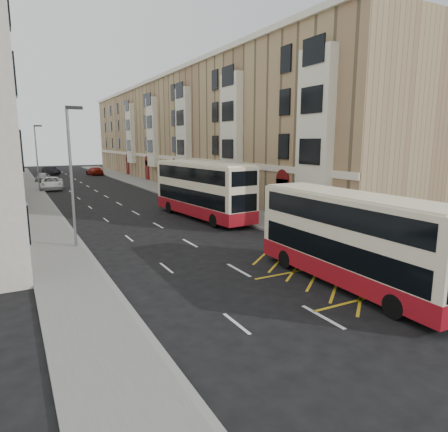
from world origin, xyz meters
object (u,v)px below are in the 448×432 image
bus_shelter (434,227)px  double_decker_rear (202,190)px  street_lamp_far (37,154)px  street_lamp_near (72,169)px  white_van (52,183)px  pedestrian_mid (357,230)px  car_silver (42,177)px  car_dark (51,171)px  car_red (95,171)px  litter_bin (435,272)px  pedestrian_far (369,238)px  double_decker_front (351,240)px

bus_shelter → double_decker_rear: bearing=103.5°
street_lamp_far → double_decker_rear: (10.52, -24.97, -2.31)m
street_lamp_near → white_van: (1.57, 32.11, -3.82)m
pedestrian_mid → car_silver: size_ratio=0.43×
car_dark → car_red: bearing=-48.5°
bus_shelter → double_decker_rear: (-4.18, 17.42, 0.19)m
street_lamp_near → car_silver: bearing=88.3°
bus_shelter → white_van: (-13.12, 44.50, -1.32)m
litter_bin → car_red: 67.14m
litter_bin → car_dark: (-9.17, 71.26, 0.16)m
street_lamp_far → double_decker_rear: street_lamp_far is taller
pedestrian_far → white_van: bearing=-40.2°
double_decker_front → pedestrian_mid: double_decker_front is taller
street_lamp_near → car_dark: bearing=86.3°
white_van → car_dark: size_ratio=1.26×
car_dark → white_van: bearing=-113.4°
white_van → car_dark: bearing=91.9°
litter_bin → car_red: bearing=91.7°
pedestrian_mid → pedestrian_far: 1.56m
double_decker_front → pedestrian_mid: 6.85m
litter_bin → white_van: white_van is taller
double_decker_rear → car_silver: bearing=97.6°
street_lamp_far → car_silver: bearing=84.7°
car_red → pedestrian_mid: bearing=85.6°
white_van → car_silver: white_van is taller
double_decker_rear → pedestrian_mid: (4.14, -12.62, -1.28)m
double_decker_front → pedestrian_mid: size_ratio=5.71×
car_dark → street_lamp_far: bearing=-116.3°
bus_shelter → pedestrian_far: size_ratio=2.75×
street_lamp_far → pedestrian_far: size_ratio=5.18×
double_decker_rear → car_red: double_decker_rear is taller
bus_shelter → white_van: size_ratio=0.72×
bus_shelter → white_van: 46.42m
litter_bin → car_red: car_red is taller
double_decker_front → car_red: bearing=89.6°
bus_shelter → double_decker_front: 5.14m
pedestrian_far → car_dark: 67.28m
litter_bin → car_red: size_ratio=0.17×
bus_shelter → pedestrian_mid: (-0.04, 4.80, -1.10)m
street_lamp_near → white_van: bearing=87.2°
bus_shelter → double_decker_front: bearing=176.5°
bus_shelter → street_lamp_near: bearing=139.9°
street_lamp_near → double_decker_front: 15.62m
pedestrian_far → double_decker_front: bearing=67.0°
street_lamp_far → pedestrian_far: (14.06, -39.04, -3.71)m
car_red → litter_bin: bearing=83.7°
litter_bin → car_silver: size_ratio=0.21×
car_silver → litter_bin: bearing=-64.3°
bus_shelter → car_dark: bearing=99.0°
street_lamp_far → litter_bin: bearing=-73.6°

